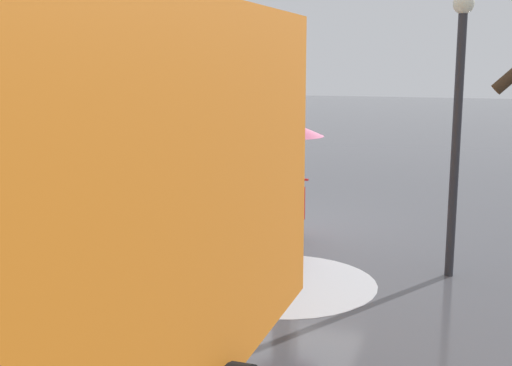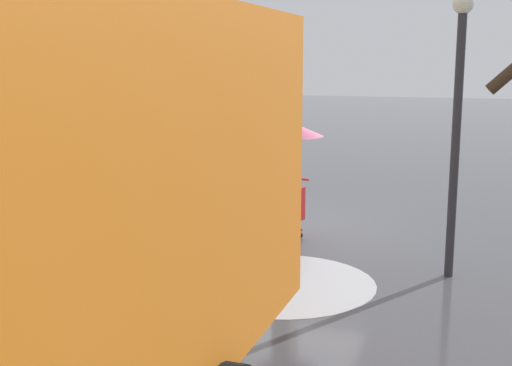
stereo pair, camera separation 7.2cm
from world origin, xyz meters
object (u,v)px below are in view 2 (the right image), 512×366
pedestrian_pink_side (209,156)px  street_lamp (458,107)px  hand_dolly_boxes (226,197)px  cargo_van_parked_right (95,163)px  shopping_cart_vendor (280,207)px  pedestrian_black_side (287,157)px

pedestrian_pink_side → street_lamp: bearing=-174.9°
hand_dolly_boxes → pedestrian_pink_side: bearing=100.9°
cargo_van_parked_right → shopping_cart_vendor: 3.48m
cargo_van_parked_right → pedestrian_pink_side: bearing=157.1°
cargo_van_parked_right → hand_dolly_boxes: 2.51m
pedestrian_pink_side → street_lamp: 3.60m
shopping_cart_vendor → hand_dolly_boxes: (0.96, 0.05, 0.12)m
cargo_van_parked_right → pedestrian_black_side: bearing=167.6°
pedestrian_pink_side → street_lamp: size_ratio=0.56×
street_lamp → hand_dolly_boxes: bearing=-14.7°
pedestrian_pink_side → shopping_cart_vendor: bearing=-117.7°
hand_dolly_boxes → pedestrian_black_side: bearing=144.1°
hand_dolly_boxes → pedestrian_black_side: (-1.37, 1.00, 0.90)m
cargo_van_parked_right → hand_dolly_boxes: size_ratio=4.08×
shopping_cart_vendor → pedestrian_black_side: 1.52m
pedestrian_black_side → pedestrian_pink_side: bearing=15.0°
shopping_cart_vendor → pedestrian_black_side: (-0.42, 1.05, 1.02)m
pedestrian_black_side → hand_dolly_boxes: bearing=-35.9°
cargo_van_parked_right → shopping_cart_vendor: bearing=-176.6°
cargo_van_parked_right → street_lamp: (-6.20, 0.83, 1.19)m
hand_dolly_boxes → pedestrian_black_side: pedestrian_black_side is taller
cargo_van_parked_right → hand_dolly_boxes: (-2.46, -0.15, -0.49)m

